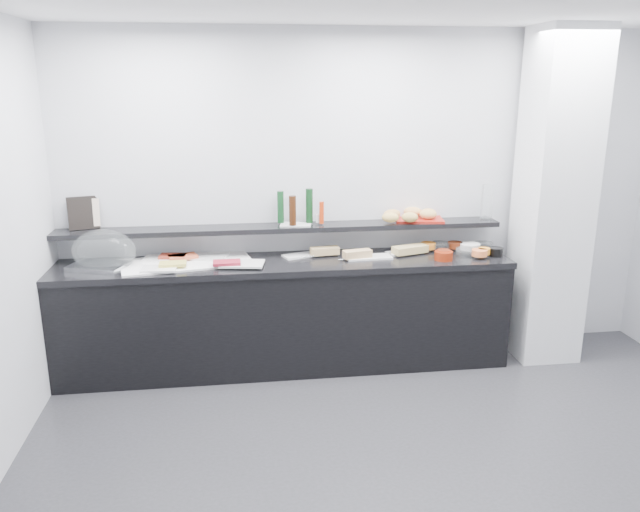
{
  "coord_description": "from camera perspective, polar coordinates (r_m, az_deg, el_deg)",
  "views": [
    {
      "loc": [
        -1.06,
        -3.06,
        2.27
      ],
      "look_at": [
        -0.45,
        1.45,
        1.0
      ],
      "focal_mm": 35.0,
      "sensor_mm": 36.0,
      "label": 1
    }
  ],
  "objects": [
    {
      "name": "cloche_dome",
      "position": [
        5.04,
        -19.14,
        0.41
      ],
      "size": [
        0.56,
        0.43,
        0.34
      ],
      "primitive_type": "ellipsoid",
      "rotation": [
        0.0,
        0.0,
        -0.22
      ],
      "color": "white",
      "rests_on": "cloche_base"
    },
    {
      "name": "back_wall",
      "position": [
        5.25,
        4.08,
        5.46
      ],
      "size": [
        5.0,
        0.02,
        2.7
      ],
      "primitive_type": "cube",
      "color": "silver",
      "rests_on": "ground"
    },
    {
      "name": "bottle_green_b",
      "position": [
        5.09,
        -0.98,
        4.62
      ],
      "size": [
        0.08,
        0.08,
        0.28
      ],
      "primitive_type": "cylinder",
      "rotation": [
        0.0,
        0.0,
        0.36
      ],
      "color": "black",
      "rests_on": "condiment_tray"
    },
    {
      "name": "bread_tray",
      "position": [
        5.32,
        9.03,
        3.33
      ],
      "size": [
        0.43,
        0.33,
        0.02
      ],
      "primitive_type": "cube",
      "rotation": [
        0.0,
        0.0,
        -0.16
      ],
      "color": "maroon",
      "rests_on": "wall_shelf"
    },
    {
      "name": "sandwich_food_left",
      "position": [
        5.09,
        0.44,
        0.48
      ],
      "size": [
        0.24,
        0.12,
        0.06
      ],
      "primitive_type": "cube",
      "rotation": [
        0.0,
        0.0,
        0.12
      ],
      "color": "tan",
      "rests_on": "sandwich_plate_left"
    },
    {
      "name": "bread_roll_mide",
      "position": [
        5.28,
        9.87,
        3.77
      ],
      "size": [
        0.16,
        0.12,
        0.08
      ],
      "primitive_type": "ellipsoid",
      "rotation": [
        0.0,
        0.0,
        -0.26
      ],
      "color": "tan",
      "rests_on": "bread_tray"
    },
    {
      "name": "tongs_right",
      "position": [
        5.18,
        7.11,
        0.34
      ],
      "size": [
        0.16,
        0.06,
        0.01
      ],
      "primitive_type": "cylinder",
      "rotation": [
        0.0,
        1.57,
        0.31
      ],
      "color": "silver",
      "rests_on": "sandwich_plate_right"
    },
    {
      "name": "platter_salmon",
      "position": [
        5.08,
        -10.4,
        -0.05
      ],
      "size": [
        0.38,
        0.31,
        0.01
      ],
      "primitive_type": "cube",
      "rotation": [
        0.0,
        0.0,
        -0.31
      ],
      "color": "white",
      "rests_on": "linen_runner"
    },
    {
      "name": "fill_glass_salmon",
      "position": [
        5.18,
        14.37,
        0.29
      ],
      "size": [
        0.15,
        0.15,
        0.05
      ],
      "primitive_type": "cylinder",
      "rotation": [
        0.0,
        0.0,
        0.2
      ],
      "color": "#FE7C3E",
      "rests_on": "bowl_glass_salmon"
    },
    {
      "name": "framed_print",
      "position": [
        5.26,
        -20.83,
        3.7
      ],
      "size": [
        0.24,
        0.13,
        0.26
      ],
      "primitive_type": "cube",
      "rotation": [
        -0.21,
        0.0,
        0.27
      ],
      "color": "black",
      "rests_on": "wall_shelf"
    },
    {
      "name": "fill_red_jam",
      "position": [
        5.12,
        11.23,
        0.29
      ],
      "size": [
        0.12,
        0.12,
        0.05
      ],
      "primitive_type": "cylinder",
      "rotation": [
        0.0,
        0.0,
        -0.25
      ],
      "color": "#62200E",
      "rests_on": "bowl_red_jam"
    },
    {
      "name": "food_cheese",
      "position": [
        4.87,
        -13.32,
        -0.7
      ],
      "size": [
        0.2,
        0.13,
        0.02
      ],
      "primitive_type": "cube",
      "rotation": [
        0.0,
        0.0,
        0.02
      ],
      "color": "#D0C151",
      "rests_on": "platter_cheese"
    },
    {
      "name": "carafe",
      "position": [
        5.42,
        15.01,
        4.73
      ],
      "size": [
        0.11,
        0.11,
        0.3
      ],
      "primitive_type": "cylinder",
      "rotation": [
        0.0,
        0.0,
        -0.17
      ],
      "color": "silver",
      "rests_on": "wall_shelf"
    },
    {
      "name": "fill_black_fruit",
      "position": [
        5.24,
        14.76,
        0.44
      ],
      "size": [
        0.12,
        0.12,
        0.05
      ],
      "primitive_type": "cylinder",
      "rotation": [
        0.0,
        0.0,
        -0.22
      ],
      "color": "orange",
      "rests_on": "bowl_black_fruit"
    },
    {
      "name": "sandwich_plate_right",
      "position": [
        5.24,
        7.74,
        0.35
      ],
      "size": [
        0.33,
        0.21,
        0.01
      ],
      "primitive_type": "cube",
      "rotation": [
        0.0,
        0.0,
        0.3
      ],
      "color": "white",
      "rests_on": "counter_top"
    },
    {
      "name": "bread_roll_n",
      "position": [
        5.37,
        8.48,
        4.03
      ],
      "size": [
        0.18,
        0.14,
        0.08
      ],
      "primitive_type": "ellipsoid",
      "rotation": [
        0.0,
        0.0,
        -0.29
      ],
      "color": "tan",
      "rests_on": "bread_tray"
    },
    {
      "name": "food_meat_a",
      "position": [
        5.08,
        -13.3,
        -0.0
      ],
      "size": [
        0.22,
        0.16,
        0.02
      ],
      "primitive_type": "cube",
      "rotation": [
        0.0,
        0.0,
        -0.14
      ],
      "color": "maroon",
      "rests_on": "platter_meat_a"
    },
    {
      "name": "buffet_cabinet",
      "position": [
        5.12,
        -3.16,
        -5.56
      ],
      "size": [
        3.6,
        0.6,
        0.85
      ],
      "primitive_type": "cube",
      "color": "black",
      "rests_on": "ground"
    },
    {
      "name": "sandwich_food_mid",
      "position": [
        5.0,
        3.43,
        0.2
      ],
      "size": [
        0.24,
        0.13,
        0.06
      ],
      "primitive_type": "cube",
      "rotation": [
        0.0,
        0.0,
        0.2
      ],
      "color": "tan",
      "rests_on": "sandwich_plate_mid"
    },
    {
      "name": "cloche_base",
      "position": [
        5.03,
        -19.57,
        -0.92
      ],
      "size": [
        0.48,
        0.4,
        0.04
      ],
      "primitive_type": "cube",
      "rotation": [
        0.0,
        0.0,
        -0.34
      ],
      "color": "#ACAFB3",
      "rests_on": "counter_top"
    },
    {
      "name": "bread_roll_s",
      "position": [
        5.14,
        8.22,
        3.53
      ],
      "size": [
        0.15,
        0.12,
        0.08
      ],
      "primitive_type": "ellipsoid",
      "rotation": [
        0.0,
        0.0,
        -0.28
      ],
      "color": "tan",
      "rests_on": "bread_tray"
    },
    {
      "name": "wall_shelf",
      "position": [
        5.08,
        -3.44,
        2.59
      ],
      "size": [
        3.6,
        0.25,
        0.04
      ],
      "primitive_type": "cube",
      "color": "black",
      "rests_on": "back_wall"
    },
    {
      "name": "bottle_green_a",
      "position": [
        5.1,
        -3.63,
        4.49
      ],
      "size": [
        0.07,
        0.07,
        0.26
      ],
      "primitive_type": "cylinder",
      "rotation": [
        0.0,
        0.0,
        -0.28
      ],
      "color": "#0F391A",
      "rests_on": "condiment_tray"
    },
    {
      "name": "bread_roll_nw",
      "position": [
        5.24,
        6.6,
        3.82
      ],
      "size": [
        0.18,
        0.14,
        0.08
      ],
      "primitive_type": "ellipsoid",
      "rotation": [
        0.0,
        0.0,
        0.29
      ],
      "color": "#BF8C49",
      "rests_on": "bread_tray"
    },
    {
      "name": "fill_glass_fruit",
      "position": [
        5.32,
        9.86,
        0.95
      ],
      "size": [
        0.13,
        0.13,
        0.05
      ],
      "primitive_type": "cylinder",
      "rotation": [
        0.0,
        0.0,
        -0.04
      ],
      "color": "orange",
      "rests_on": "bowl_glass_fruit"
    },
    {
      "name": "bowl_glass_fruit",
      "position": [
        5.35,
        10.94,
        0.85
      ],
      "size": [
        0.19,
        0.19,
        0.07
      ],
      "primitive_type": "cylinder",
      "rotation": [
        0.0,
        0.0,
        0.27
      ],
      "color": "white",
      "rests_on": "counter_top"
    },
    {
      "name": "bowl_black_fruit",
      "position": [
        5.29,
        15.8,
        0.37
      ],
      "size": [
        0.11,
        0.11,
        0.07
      ],
      "primitive_type": "cylinder",
      "rotation": [
        0.0,
        0.0,
        0.01
      ],
      "color": "black",
      "rests_on": "counter_top"
    },
    {
      "name": "food_salmon",
      "position": [
        5.05,
        -12.44,
        -0.05
      ],
      "size": [
        0.25,
        0.2,
        0.02
      ],
      "primitive_type": "cube",
      "rotation": [
        0.0,
        0.0,
        0.33
      ],
      "color": "#D04E2A",
      "rests_on": "platter_salmon"
    },
    {
      "name": "platter_meat_a",
      "position": [
        5.11,
        -14.16,
        -0.2
      ],
      "size": [
        0.32,
        0.23,
        0.01
      ],
      "primitive_type": "cube",
      "rotation": [
        0.0,
        0.0,
        -0.09
      ],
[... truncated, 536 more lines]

